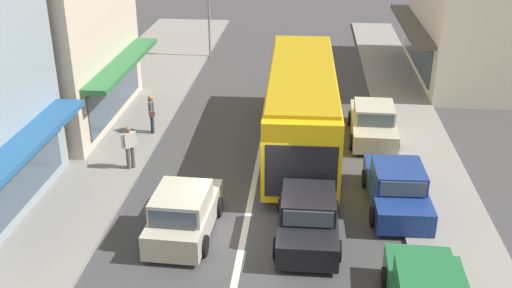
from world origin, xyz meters
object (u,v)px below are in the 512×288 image
Objects in this scene: sedan_queue_gap_filler at (308,216)px; parked_sedan_kerb_second at (397,188)px; hatchback_adjacent_lane_lead at (184,213)px; city_bus at (302,101)px; pedestrian_with_handbag_near at (151,112)px; pedestrian_browsing_midblock at (129,145)px; parked_sedan_kerb_third at (373,123)px; traffic_light_downstreet at (209,10)px.

sedan_queue_gap_filler is 0.99× the size of parked_sedan_kerb_second.
hatchback_adjacent_lane_lead reaches higher than sedan_queue_gap_filler.
sedan_queue_gap_filler is (0.36, -6.53, -1.22)m from city_bus.
city_bus is at bearing 63.81° from hatchback_adjacent_lane_lead.
city_bus reaches higher than pedestrian_with_handbag_near.
parked_sedan_kerb_third is at bearing 23.42° from pedestrian_browsing_midblock.
pedestrian_browsing_midblock is at bearing -156.58° from parked_sedan_kerb_third.
hatchback_adjacent_lane_lead is 0.90× the size of traffic_light_downstreet.
hatchback_adjacent_lane_lead is at bearing -54.88° from pedestrian_browsing_midblock.
traffic_light_downstreet is (-8.79, 16.66, 2.19)m from parked_sedan_kerb_second.
city_bus is 3.36m from parked_sedan_kerb_third.
traffic_light_downstreet is at bearing 87.31° from pedestrian_with_handbag_near.
parked_sedan_kerb_second is at bearing -54.77° from city_bus.
city_bus is at bearing -4.36° from pedestrian_with_handbag_near.
city_bus is 2.59× the size of sedan_queue_gap_filler.
sedan_queue_gap_filler is 3.48m from parked_sedan_kerb_second.
sedan_queue_gap_filler is 9.55m from pedestrian_with_handbag_near.
pedestrian_with_handbag_near and pedestrian_browsing_midblock have the same top height.
sedan_queue_gap_filler is 0.99× the size of parked_sedan_kerb_third.
pedestrian_browsing_midblock is (-0.52, -14.96, -1.79)m from traffic_light_downstreet.
pedestrian_browsing_midblock is (0.03, -3.31, -0.00)m from pedestrian_with_handbag_near.
pedestrian_browsing_midblock reaches higher than hatchback_adjacent_lane_lead.
parked_sedan_kerb_second is 1.00× the size of parked_sedan_kerb_third.
pedestrian_browsing_midblock is at bearing 125.12° from hatchback_adjacent_lane_lead.
parked_sedan_kerb_second is (6.54, 2.24, -0.05)m from hatchback_adjacent_lane_lead.
traffic_light_downstreet is 11.80m from pedestrian_with_handbag_near.
parked_sedan_kerb_third is at bearing 3.84° from pedestrian_with_handbag_near.
parked_sedan_kerb_third is 2.60× the size of pedestrian_browsing_midblock.
sedan_queue_gap_filler is 2.58× the size of pedestrian_with_handbag_near.
pedestrian_browsing_midblock is at bearing 150.26° from sedan_queue_gap_filler.
sedan_queue_gap_filler is at bearing -144.93° from parked_sedan_kerb_second.
parked_sedan_kerb_second is 2.60× the size of pedestrian_with_handbag_near.
hatchback_adjacent_lane_lead is (-3.33, -6.78, -1.17)m from city_bus.
city_bus reaches higher than hatchback_adjacent_lane_lead.
hatchback_adjacent_lane_lead reaches higher than parked_sedan_kerb_third.
pedestrian_with_handbag_near is at bearing 111.10° from hatchback_adjacent_lane_lead.
city_bus is at bearing 93.15° from sedan_queue_gap_filler.
city_bus is 7.64m from hatchback_adjacent_lane_lead.
hatchback_adjacent_lane_lead is at bearing -83.22° from traffic_light_downstreet.
traffic_light_downstreet is at bearing 117.81° from parked_sedan_kerb_second.
pedestrian_with_handbag_near is 1.00× the size of pedestrian_browsing_midblock.
pedestrian_with_handbag_near is (-0.55, -11.65, -1.79)m from traffic_light_downstreet.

